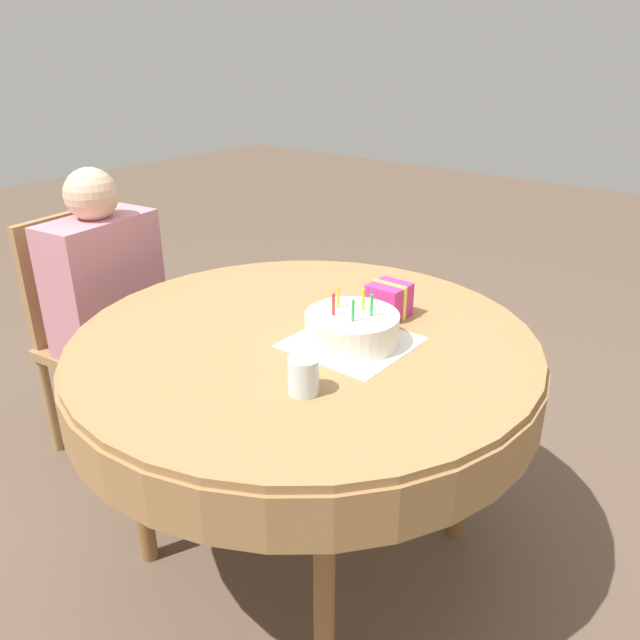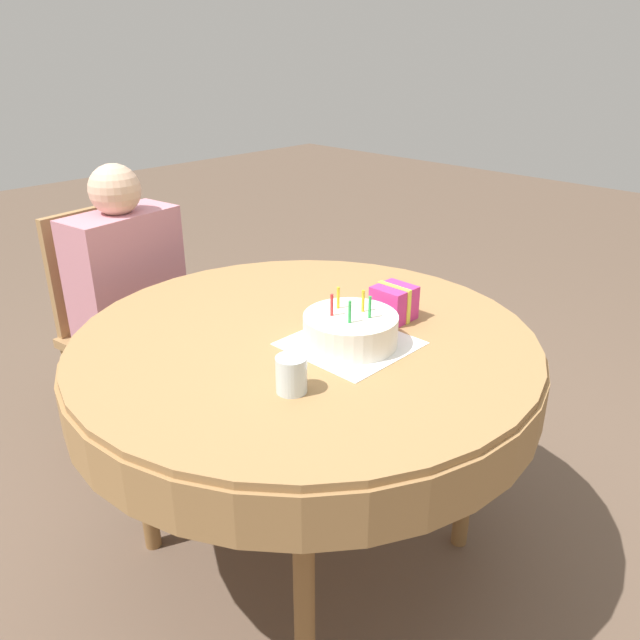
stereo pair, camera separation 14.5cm
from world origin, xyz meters
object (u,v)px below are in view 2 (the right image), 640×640
Objects in this scene: person at (131,283)px; gift_box at (394,303)px; chair at (120,319)px; drinking_glass at (291,374)px; birthday_cake at (350,329)px.

gift_box is at bearing -83.73° from person.
chair reaches higher than drinking_glass.
birthday_cake is 2.27× the size of gift_box.
drinking_glass is (-0.27, -0.07, 0.00)m from birthday_cake.
birthday_cake is 2.87× the size of drinking_glass.
person reaches higher than chair.
person is at bearing 92.86° from birthday_cake.
person reaches higher than gift_box.
gift_box reaches higher than drinking_glass.
birthday_cake is (0.07, -1.14, 0.30)m from chair.
birthday_cake is (0.05, -1.05, 0.14)m from person.
drinking_glass is at bearing -109.49° from person.
drinking_glass is at bearing -107.98° from chair.
drinking_glass is at bearing -169.88° from gift_box.
chair is at bearing 93.30° from birthday_cake.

